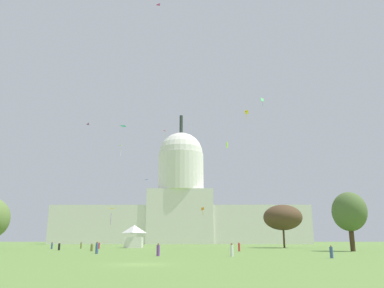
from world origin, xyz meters
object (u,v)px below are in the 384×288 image
(capitol_building, at_px, (181,206))
(kite_green_high, at_px, (262,100))
(person_red_edge_west, at_px, (239,247))
(kite_magenta_high, at_px, (160,7))
(event_tent, at_px, (134,236))
(kite_turquoise_high, at_px, (191,125))
(tree_east_near, at_px, (349,212))
(person_denim_lawn_far_left, at_px, (52,246))
(person_white_back_left, at_px, (232,250))
(person_olive_front_left, at_px, (92,248))
(kite_white_mid, at_px, (122,148))
(person_denim_aisle_center, at_px, (331,252))
(kite_orange_low, at_px, (203,209))
(kite_lime_mid, at_px, (227,145))
(kite_yellow_high, at_px, (247,112))
(kite_cyan_mid, at_px, (125,127))
(person_black_front_right, at_px, (59,247))
(kite_blue_mid, at_px, (147,181))
(person_purple_edge_east, at_px, (158,250))
(person_red_back_right, at_px, (99,246))
(person_denim_mid_left, at_px, (97,248))
(kite_violet_mid, at_px, (86,126))
(tree_east_mid, at_px, (283,217))
(kite_gold_low, at_px, (110,211))
(kite_red_high, at_px, (165,132))
(person_olive_near_tree_east, at_px, (81,246))

(capitol_building, distance_m, kite_green_high, 94.77)
(person_red_edge_west, distance_m, kite_magenta_high, 58.20)
(event_tent, relative_size, kite_turquoise_high, 2.38)
(kite_green_high, bearing_deg, tree_east_near, -50.52)
(capitol_building, distance_m, person_denim_lawn_far_left, 109.25)
(event_tent, distance_m, person_white_back_left, 57.53)
(person_olive_front_left, distance_m, kite_magenta_high, 56.95)
(event_tent, height_order, kite_white_mid, kite_white_mid)
(person_red_edge_west, xyz_separation_m, kite_white_mid, (-26.13, 18.05, 23.42))
(kite_magenta_high, bearing_deg, person_denim_aisle_center, 155.89)
(kite_orange_low, height_order, kite_lime_mid, kite_lime_mid)
(kite_yellow_high, bearing_deg, person_denim_lawn_far_left, 109.14)
(kite_cyan_mid, relative_size, kite_green_high, 0.56)
(person_black_front_right, relative_size, person_red_edge_west, 0.93)
(person_denim_lawn_far_left, relative_size, kite_blue_mid, 1.17)
(person_purple_edge_east, xyz_separation_m, kite_yellow_high, (20.55, 57.71, 38.91))
(person_red_back_right, relative_size, kite_green_high, 0.59)
(person_red_back_right, distance_m, kite_blue_mid, 47.91)
(person_denim_mid_left, height_order, kite_turquoise_high, kite_turquoise_high)
(kite_violet_mid, height_order, kite_orange_low, kite_violet_mid)
(event_tent, xyz_separation_m, person_denim_aisle_center, (32.17, -58.21, -2.31))
(person_red_back_right, relative_size, kite_white_mid, 0.66)
(person_black_front_right, height_order, kite_green_high, kite_green_high)
(kite_blue_mid, bearing_deg, tree_east_near, 159.84)
(kite_white_mid, height_order, kite_green_high, kite_green_high)
(tree_east_mid, relative_size, tree_east_near, 1.27)
(person_red_back_right, bearing_deg, kite_orange_low, -157.24)
(event_tent, relative_size, kite_green_high, 2.64)
(tree_east_mid, height_order, person_white_back_left, tree_east_mid)
(capitol_building, relative_size, kite_violet_mid, 81.05)
(kite_white_mid, height_order, kite_gold_low, kite_white_mid)
(person_purple_edge_east, xyz_separation_m, kite_red_high, (-8.94, 117.26, 50.05))
(kite_yellow_high, bearing_deg, person_purple_edge_east, 158.00)
(person_denim_mid_left, xyz_separation_m, kite_orange_low, (17.21, 56.32, 10.32))
(kite_blue_mid, xyz_separation_m, kite_violet_mid, (-8.16, -51.46, 4.95))
(kite_red_high, bearing_deg, person_white_back_left, -134.66)
(person_black_front_right, relative_size, person_olive_near_tree_east, 1.00)
(person_denim_lawn_far_left, distance_m, person_red_back_right, 10.62)
(kite_violet_mid, bearing_deg, kite_cyan_mid, 46.13)
(person_olive_front_left, xyz_separation_m, kite_red_high, (5.41, 96.05, 50.12))
(kite_turquoise_high, xyz_separation_m, kite_blue_mid, (-15.55, -25.29, -28.65))
(capitol_building, bearing_deg, kite_violet_mid, -99.23)
(kite_turquoise_high, bearing_deg, kite_magenta_high, -77.18)
(person_denim_lawn_far_left, relative_size, kite_turquoise_high, 0.53)
(capitol_building, distance_m, kite_violet_mid, 112.29)
(person_olive_near_tree_east, bearing_deg, tree_east_mid, 170.21)
(person_olive_front_left, relative_size, person_red_edge_west, 0.88)
(person_denim_mid_left, bearing_deg, kite_magenta_high, -10.46)
(person_denim_mid_left, height_order, kite_gold_low, kite_gold_low)
(person_olive_front_left, xyz_separation_m, kite_gold_low, (0.58, 10.99, 7.61))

